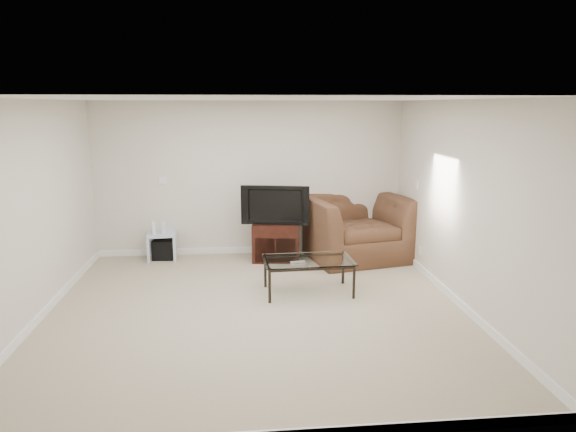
{
  "coord_description": "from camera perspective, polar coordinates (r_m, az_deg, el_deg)",
  "views": [
    {
      "loc": [
        -0.18,
        -5.83,
        2.44
      ],
      "look_at": [
        0.5,
        1.2,
        0.9
      ],
      "focal_mm": 32.0,
      "sensor_mm": 36.0,
      "label": 1
    }
  ],
  "objects": [
    {
      "name": "remote",
      "position": [
        6.58,
        1.09,
        -5.14
      ],
      "size": [
        0.19,
        0.08,
        0.02
      ],
      "primitive_type": "cube",
      "rotation": [
        0.0,
        0.0,
        0.16
      ],
      "color": "#B2B2B7",
      "rests_on": "coffee_table"
    },
    {
      "name": "tv_stand",
      "position": [
        8.18,
        -1.32,
        -2.82
      ],
      "size": [
        0.79,
        0.6,
        0.61
      ],
      "primitive_type": null,
      "rotation": [
        0.0,
        0.0,
        -0.13
      ],
      "color": "black",
      "rests_on": "floor"
    },
    {
      "name": "floor",
      "position": [
        6.32,
        -3.52,
        -10.43
      ],
      "size": [
        5.0,
        5.0,
        0.0
      ],
      "primitive_type": "plane",
      "color": "tan",
      "rests_on": "ground"
    },
    {
      "name": "subwoofer",
      "position": [
        8.54,
        -13.64,
        -3.6
      ],
      "size": [
        0.34,
        0.34,
        0.33
      ],
      "primitive_type": "cube",
      "rotation": [
        0.0,
        0.0,
        -0.06
      ],
      "color": "black",
      "rests_on": "floor"
    },
    {
      "name": "wall_back",
      "position": [
        8.42,
        -4.25,
        4.14
      ],
      "size": [
        5.0,
        0.02,
        2.5
      ],
      "primitive_type": "cube",
      "color": "silver",
      "rests_on": "ground"
    },
    {
      "name": "dvd_player",
      "position": [
        8.09,
        -1.34,
        -1.5
      ],
      "size": [
        0.4,
        0.31,
        0.05
      ],
      "primitive_type": "cube",
      "rotation": [
        0.0,
        0.0,
        -0.13
      ],
      "color": "black",
      "rests_on": "tv_stand"
    },
    {
      "name": "coffee_table",
      "position": [
        6.8,
        2.27,
        -6.69
      ],
      "size": [
        1.19,
        0.7,
        0.46
      ],
      "primitive_type": null,
      "rotation": [
        0.0,
        0.0,
        0.04
      ],
      "color": "black",
      "rests_on": "floor"
    },
    {
      "name": "recliner",
      "position": [
        8.28,
        7.5,
        -0.1
      ],
      "size": [
        1.73,
        1.31,
        1.35
      ],
      "primitive_type": "imported",
      "rotation": [
        0.0,
        0.0,
        0.21
      ],
      "color": "#4B2A1B",
      "rests_on": "floor"
    },
    {
      "name": "plate_right_outlet",
      "position": [
        7.91,
        14.45,
        -3.8
      ],
      "size": [
        0.02,
        0.08,
        0.12
      ],
      "primitive_type": "cube",
      "color": "white",
      "rests_on": "wall_right"
    },
    {
      "name": "side_table",
      "position": [
        8.5,
        -13.84,
        -3.23
      ],
      "size": [
        0.49,
        0.49,
        0.43
      ],
      "primitive_type": null,
      "rotation": [
        0.0,
        0.0,
        0.11
      ],
      "color": "silver",
      "rests_on": "floor"
    },
    {
      "name": "wall_left",
      "position": [
        6.39,
        -26.71,
        0.23
      ],
      "size": [
        0.02,
        5.0,
        2.5
      ],
      "primitive_type": "cube",
      "color": "silver",
      "rests_on": "ground"
    },
    {
      "name": "plate_back",
      "position": [
        8.49,
        -13.76,
        3.89
      ],
      "size": [
        0.12,
        0.02,
        0.12
      ],
      "primitive_type": "cube",
      "color": "white",
      "rests_on": "wall_back"
    },
    {
      "name": "ceiling",
      "position": [
        5.83,
        -3.85,
        12.86
      ],
      "size": [
        5.0,
        5.0,
        0.0
      ],
      "primitive_type": "plane",
      "color": "white",
      "rests_on": "ground"
    },
    {
      "name": "plate_right_switch",
      "position": [
        7.98,
        14.09,
        3.36
      ],
      "size": [
        0.02,
        0.09,
        0.13
      ],
      "primitive_type": "cube",
      "color": "white",
      "rests_on": "wall_right"
    },
    {
      "name": "game_console",
      "position": [
        8.41,
        -14.69,
        -1.23
      ],
      "size": [
        0.07,
        0.15,
        0.2
      ],
      "primitive_type": "cube",
      "rotation": [
        0.0,
        0.0,
        0.17
      ],
      "color": "white",
      "rests_on": "side_table"
    },
    {
      "name": "game_case",
      "position": [
        8.41,
        -13.58,
        -1.28
      ],
      "size": [
        0.05,
        0.13,
        0.17
      ],
      "primitive_type": "cube",
      "rotation": [
        0.0,
        0.0,
        -0.05
      ],
      "color": "silver",
      "rests_on": "side_table"
    },
    {
      "name": "wall_right",
      "position": [
        6.53,
        18.83,
        1.12
      ],
      "size": [
        0.02,
        5.0,
        2.5
      ],
      "primitive_type": "cube",
      "color": "silver",
      "rests_on": "ground"
    },
    {
      "name": "television",
      "position": [
        8.02,
        -1.35,
        1.35
      ],
      "size": [
        1.01,
        0.39,
        0.61
      ],
      "primitive_type": "imported",
      "rotation": [
        0.0,
        0.0,
        -0.2
      ],
      "color": "black",
      "rests_on": "tv_stand"
    }
  ]
}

